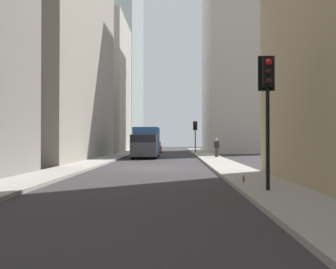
{
  "coord_description": "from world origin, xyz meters",
  "views": [
    {
      "loc": [
        -22.85,
        -1.37,
        1.7
      ],
      "look_at": [
        15.65,
        -0.57,
        2.23
      ],
      "focal_mm": 40.47,
      "sensor_mm": 36.0,
      "label": 1
    }
  ],
  "objects": [
    {
      "name": "delivery_truck",
      "position": [
        12.15,
        1.4,
        1.46
      ],
      "size": [
        6.46,
        2.25,
        2.84
      ],
      "color": "#285699",
      "rests_on": "ground_plane"
    },
    {
      "name": "ground_plane",
      "position": [
        0.0,
        0.0,
        0.0
      ],
      "size": [
        135.0,
        135.0,
        0.0
      ],
      "primitive_type": "plane",
      "color": "#302D30"
    },
    {
      "name": "pedestrian",
      "position": [
        11.23,
        -5.04,
        1.05
      ],
      "size": [
        0.26,
        0.44,
        1.68
      ],
      "color": "#473D33",
      "rests_on": "sidewalk_left"
    },
    {
      "name": "sidewalk_left",
      "position": [
        0.0,
        -4.5,
        0.07
      ],
      "size": [
        90.0,
        2.2,
        0.14
      ],
      "primitive_type": "cube",
      "color": "gray",
      "rests_on": "ground_plane"
    },
    {
      "name": "discarded_bottle",
      "position": [
        -8.91,
        -3.85,
        0.25
      ],
      "size": [
        0.07,
        0.07,
        0.27
      ],
      "color": "brown",
      "rests_on": "sidewalk_left"
    },
    {
      "name": "sedan_red",
      "position": [
        25.99,
        1.4,
        0.66
      ],
      "size": [
        4.3,
        1.78,
        1.42
      ],
      "color": "maroon",
      "rests_on": "ground_plane"
    },
    {
      "name": "building_left_far",
      "position": [
        30.52,
        -10.59,
        15.24
      ],
      "size": [
        16.28,
        10.5,
        30.45
      ],
      "color": "#B7B2A5",
      "rests_on": "ground_plane"
    },
    {
      "name": "traffic_light_midblock",
      "position": [
        23.85,
        -3.76,
        2.97
      ],
      "size": [
        0.43,
        0.52,
        3.85
      ],
      "color": "black",
      "rests_on": "sidewalk_left"
    },
    {
      "name": "sidewalk_right",
      "position": [
        0.0,
        4.5,
        0.07
      ],
      "size": [
        90.0,
        2.2,
        0.14
      ],
      "primitive_type": "cube",
      "color": "gray",
      "rests_on": "ground_plane"
    },
    {
      "name": "building_right_far",
      "position": [
        29.93,
        10.6,
        9.18
      ],
      "size": [
        12.47,
        10.0,
        18.37
      ],
      "color": "#B7B2A5",
      "rests_on": "ground_plane"
    },
    {
      "name": "traffic_light_foreground",
      "position": [
        -11.11,
        -4.21,
        3.22
      ],
      "size": [
        0.43,
        0.52,
        4.19
      ],
      "color": "black",
      "rests_on": "sidewalk_left"
    },
    {
      "name": "building_right_midfar",
      "position": [
        9.45,
        10.6,
        10.06
      ],
      "size": [
        19.73,
        10.0,
        20.12
      ],
      "color": "gray",
      "rests_on": "ground_plane"
    }
  ]
}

